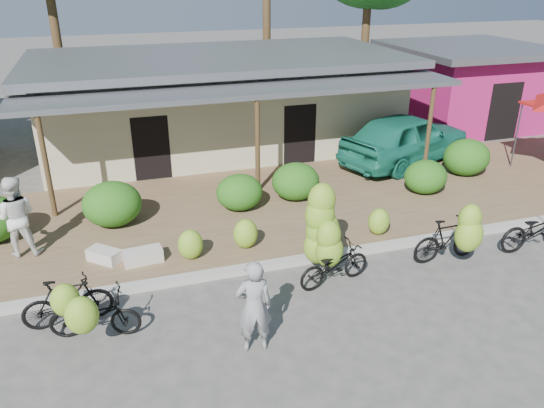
{
  "coord_description": "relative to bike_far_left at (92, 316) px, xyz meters",
  "views": [
    {
      "loc": [
        -3.99,
        -7.73,
        6.13
      ],
      "look_at": [
        -0.63,
        2.77,
        1.2
      ],
      "focal_mm": 35.0,
      "sensor_mm": 36.0,
      "label": 1
    }
  ],
  "objects": [
    {
      "name": "hedge_5",
      "position": [
        11.29,
        4.83,
        0.18
      ],
      "size": [
        1.46,
        1.32,
        1.14
      ],
      "primitive_type": "ellipsoid",
      "color": "#265313",
      "rests_on": "sidewalk"
    },
    {
      "name": "bike_left",
      "position": [
        -0.43,
        0.54,
        0.04
      ],
      "size": [
        1.66,
        1.15,
        1.24
      ],
      "rotation": [
        0.0,
        0.0,
        1.65
      ],
      "color": "black",
      "rests_on": "ground"
    },
    {
      "name": "bike_center",
      "position": [
        4.77,
        0.71,
        0.33
      ],
      "size": [
        1.77,
        1.32,
        2.09
      ],
      "rotation": [
        0.0,
        0.0,
        1.77
      ],
      "color": "black",
      "rests_on": "ground"
    },
    {
      "name": "loose_banana_b",
      "position": [
        3.42,
        2.29,
        -0.04
      ],
      "size": [
        0.58,
        0.49,
        0.72
      ],
      "primitive_type": "ellipsoid",
      "color": "#96AE2B",
      "rests_on": "sidewalk"
    },
    {
      "name": "bike_far_right",
      "position": [
        9.99,
        0.34,
        0.01
      ],
      "size": [
        2.01,
        0.74,
        1.04
      ],
      "rotation": [
        0.0,
        0.0,
        1.54
      ],
      "color": "black",
      "rests_on": "ground"
    },
    {
      "name": "curb",
      "position": [
        4.66,
        1.41,
        -0.44
      ],
      "size": [
        60.0,
        0.25,
        0.15
      ],
      "primitive_type": "cube",
      "color": "#A8A399",
      "rests_on": "ground"
    },
    {
      "name": "hedge_1",
      "position": [
        0.54,
        4.48,
        0.18
      ],
      "size": [
        1.47,
        1.32,
        1.15
      ],
      "primitive_type": "ellipsoid",
      "color": "#265313",
      "rests_on": "sidewalk"
    },
    {
      "name": "ground",
      "position": [
        4.66,
        -0.59,
        -0.52
      ],
      "size": [
        100.0,
        100.0,
        0.0
      ],
      "primitive_type": "plane",
      "color": "#4B4846",
      "rests_on": "ground"
    },
    {
      "name": "sack_near",
      "position": [
        1.06,
        2.34,
        -0.25
      ],
      "size": [
        0.89,
        0.48,
        0.3
      ],
      "primitive_type": "cube",
      "rotation": [
        0.0,
        0.0,
        0.1
      ],
      "color": "beige",
      "rests_on": "sidewalk"
    },
    {
      "name": "teal_van",
      "position": [
        10.05,
        6.41,
        0.45
      ],
      "size": [
        5.37,
        3.64,
        1.7
      ],
      "primitive_type": "imported",
      "rotation": [
        0.0,
        0.0,
        1.93
      ],
      "color": "#186F59",
      "rests_on": "sidewalk"
    },
    {
      "name": "vendor",
      "position": [
        2.66,
        -1.09,
        0.36
      ],
      "size": [
        0.67,
        0.47,
        1.75
      ],
      "primitive_type": "imported",
      "rotation": [
        0.0,
        0.0,
        3.06
      ],
      "color": "gray",
      "rests_on": "ground"
    },
    {
      "name": "bike_right",
      "position": [
        7.67,
        0.36,
        0.18
      ],
      "size": [
        1.73,
        1.17,
        1.64
      ],
      "rotation": [
        0.0,
        0.0,
        1.59
      ],
      "color": "black",
      "rests_on": "ground"
    },
    {
      "name": "loose_banana_c",
      "position": [
        6.7,
        1.96,
        -0.06
      ],
      "size": [
        0.54,
        0.46,
        0.67
      ],
      "primitive_type": "ellipsoid",
      "color": "#96AE2B",
      "rests_on": "sidewalk"
    },
    {
      "name": "bystander",
      "position": [
        -1.53,
        3.57,
        0.54
      ],
      "size": [
        0.98,
        0.8,
        1.88
      ],
      "primitive_type": "imported",
      "rotation": [
        0.0,
        0.0,
        3.04
      ],
      "color": "silver",
      "rests_on": "sidewalk"
    },
    {
      "name": "shop_pink",
      "position": [
        15.16,
        10.4,
        1.16
      ],
      "size": [
        6.0,
        6.0,
        3.25
      ],
      "color": "#B11B63",
      "rests_on": "ground"
    },
    {
      "name": "loose_banana_a",
      "position": [
        2.11,
        2.17,
        -0.04
      ],
      "size": [
        0.56,
        0.48,
        0.71
      ],
      "primitive_type": "ellipsoid",
      "color": "#96AE2B",
      "rests_on": "sidewalk"
    },
    {
      "name": "hedge_3",
      "position": [
        5.51,
        4.64,
        0.13
      ],
      "size": [
        1.35,
        1.21,
        1.05
      ],
      "primitive_type": "ellipsoid",
      "color": "#265313",
      "rests_on": "sidewalk"
    },
    {
      "name": "bike_far_left",
      "position": [
        0.0,
        0.0,
        0.0
      ],
      "size": [
        1.72,
        1.33,
        1.25
      ],
      "rotation": [
        0.0,
        0.0,
        1.34
      ],
      "color": "black",
      "rests_on": "ground"
    },
    {
      "name": "hedge_2",
      "position": [
        3.83,
        4.44,
        0.09
      ],
      "size": [
        1.26,
        1.13,
        0.98
      ],
      "primitive_type": "ellipsoid",
      "color": "#265313",
      "rests_on": "sidewalk"
    },
    {
      "name": "hedge_4",
      "position": [
        9.24,
        3.92,
        0.09
      ],
      "size": [
        1.25,
        1.12,
        0.97
      ],
      "primitive_type": "ellipsoid",
      "color": "#265313",
      "rests_on": "sidewalk"
    },
    {
      "name": "sack_far",
      "position": [
        0.24,
        2.65,
        -0.26
      ],
      "size": [
        0.81,
        0.79,
        0.28
      ],
      "primitive_type": "cube",
      "rotation": [
        0.0,
        0.0,
        -0.76
      ],
      "color": "beige",
      "rests_on": "sidewalk"
    },
    {
      "name": "shop_main",
      "position": [
        4.66,
        10.34,
        1.21
      ],
      "size": [
        13.0,
        8.5,
        3.35
      ],
      "color": "#C2BC93",
      "rests_on": "ground"
    },
    {
      "name": "sidewalk",
      "position": [
        4.66,
        4.41,
        -0.46
      ],
      "size": [
        60.0,
        6.0,
        0.12
      ],
      "primitive_type": "cube",
      "color": "olive",
      "rests_on": "ground"
    }
  ]
}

